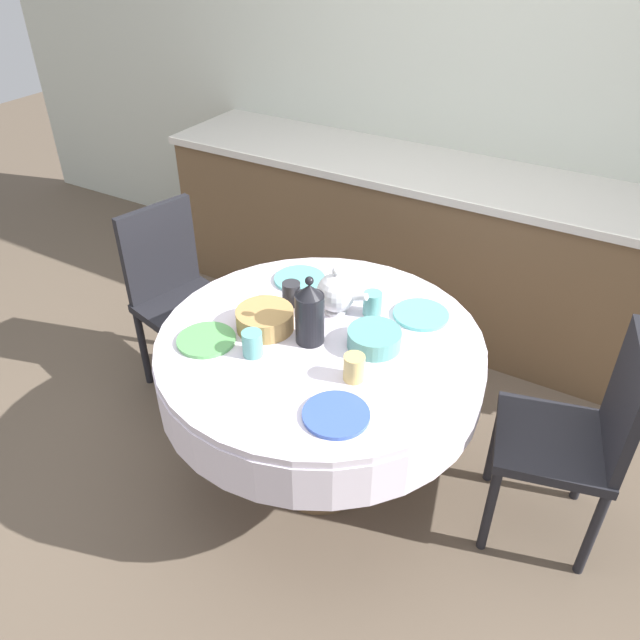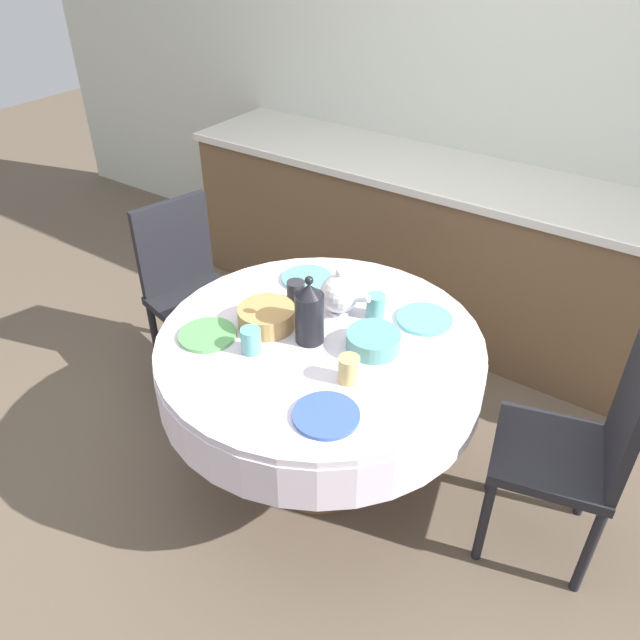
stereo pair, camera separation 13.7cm
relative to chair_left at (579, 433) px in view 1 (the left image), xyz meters
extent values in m
plane|color=brown|center=(-0.92, -0.23, -0.51)|extent=(12.00, 12.00, 0.00)
cube|color=beige|center=(-0.92, 1.47, 0.79)|extent=(7.00, 0.05, 2.60)
cube|color=brown|center=(-0.92, 1.13, -0.08)|extent=(3.20, 0.60, 0.85)
cube|color=beige|center=(-0.92, 1.13, 0.36)|extent=(3.24, 0.64, 0.04)
cylinder|color=brown|center=(-0.92, -0.23, -0.49)|extent=(0.44, 0.44, 0.04)
cylinder|color=brown|center=(-0.92, -0.23, -0.23)|extent=(0.11, 0.11, 0.48)
cylinder|color=silver|center=(-0.92, -0.23, 0.10)|extent=(1.21, 1.21, 0.18)
cylinder|color=silver|center=(-0.92, -0.23, 0.20)|extent=(1.20, 1.20, 0.03)
cube|color=black|center=(-0.07, -0.02, -0.06)|extent=(0.48, 0.48, 0.04)
cube|color=black|center=(0.10, 0.03, 0.18)|extent=(0.13, 0.38, 0.44)
cylinder|color=black|center=(-0.20, -0.23, -0.30)|extent=(0.04, 0.04, 0.43)
cylinder|color=black|center=(-0.29, 0.11, -0.30)|extent=(0.04, 0.04, 0.43)
cylinder|color=black|center=(0.14, -0.15, -0.30)|extent=(0.04, 0.04, 0.43)
cylinder|color=black|center=(0.06, 0.20, -0.30)|extent=(0.04, 0.04, 0.43)
cube|color=black|center=(-1.76, -0.01, -0.06)|extent=(0.49, 0.49, 0.04)
cube|color=black|center=(-1.94, 0.03, 0.18)|extent=(0.13, 0.38, 0.44)
cylinder|color=black|center=(-1.54, 0.11, -0.30)|extent=(0.04, 0.04, 0.43)
cylinder|color=black|center=(-1.63, -0.23, -0.30)|extent=(0.04, 0.04, 0.43)
cylinder|color=black|center=(-1.89, 0.20, -0.30)|extent=(0.04, 0.04, 0.43)
cylinder|color=black|center=(-1.97, -0.14, -0.30)|extent=(0.04, 0.04, 0.43)
cylinder|color=#5BA85B|center=(-1.26, -0.45, 0.22)|extent=(0.21, 0.21, 0.01)
cylinder|color=#5BA39E|center=(-1.07, -0.43, 0.26)|extent=(0.07, 0.07, 0.09)
cylinder|color=#3856AD|center=(-0.67, -0.55, 0.22)|extent=(0.21, 0.21, 0.01)
cylinder|color=#DBB766|center=(-0.70, -0.37, 0.26)|extent=(0.07, 0.07, 0.09)
cylinder|color=#60BCB7|center=(-1.19, 0.08, 0.22)|extent=(0.21, 0.21, 0.01)
cylinder|color=#28282D|center=(-1.13, -0.09, 0.26)|extent=(0.07, 0.07, 0.09)
cylinder|color=#60BCB7|center=(-0.65, 0.09, 0.22)|extent=(0.21, 0.21, 0.01)
cylinder|color=#5BA39E|center=(-0.82, 0.01, 0.26)|extent=(0.07, 0.07, 0.09)
cylinder|color=black|center=(-0.94, -0.26, 0.31)|extent=(0.10, 0.10, 0.19)
cone|color=black|center=(-0.94, -0.26, 0.43)|extent=(0.09, 0.09, 0.04)
sphere|color=black|center=(-0.94, -0.26, 0.47)|extent=(0.03, 0.03, 0.03)
cylinder|color=white|center=(-0.95, -0.05, 0.22)|extent=(0.08, 0.08, 0.01)
sphere|color=white|center=(-0.95, -0.05, 0.30)|extent=(0.15, 0.15, 0.15)
cylinder|color=white|center=(-0.86, -0.05, 0.31)|extent=(0.09, 0.03, 0.05)
sphere|color=white|center=(-0.95, -0.05, 0.40)|extent=(0.03, 0.03, 0.03)
cylinder|color=#AD844C|center=(-1.12, -0.28, 0.25)|extent=(0.21, 0.21, 0.08)
cylinder|color=#569993|center=(-0.73, -0.17, 0.25)|extent=(0.19, 0.19, 0.07)
camera|label=1|loc=(0.00, -1.80, 1.57)|focal=35.00mm
camera|label=2|loc=(0.12, -1.73, 1.57)|focal=35.00mm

